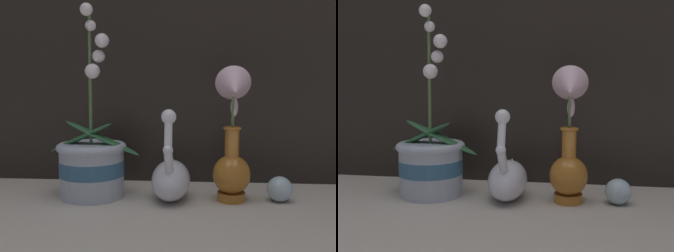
{
  "view_description": "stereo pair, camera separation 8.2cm",
  "coord_description": "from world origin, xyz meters",
  "views": [
    {
      "loc": [
        0.05,
        -0.83,
        0.28
      ],
      "look_at": [
        -0.02,
        0.14,
        0.18
      ],
      "focal_mm": 42.0,
      "sensor_mm": 36.0,
      "label": 1
    },
    {
      "loc": [
        0.13,
        -0.82,
        0.28
      ],
      "look_at": [
        -0.02,
        0.14,
        0.18
      ],
      "focal_mm": 42.0,
      "sensor_mm": 36.0,
      "label": 2
    }
  ],
  "objects": [
    {
      "name": "swan_figurine",
      "position": [
        -0.01,
        0.11,
        0.06
      ],
      "size": [
        0.09,
        0.21,
        0.23
      ],
      "color": "white",
      "rests_on": "ground_plane"
    },
    {
      "name": "glass_sphere",
      "position": [
        0.25,
        0.11,
        0.03
      ],
      "size": [
        0.06,
        0.06,
        0.06
      ],
      "color": "silver",
      "rests_on": "ground_plane"
    },
    {
      "name": "blue_vase",
      "position": [
        0.13,
        0.1,
        0.13
      ],
      "size": [
        0.09,
        0.12,
        0.32
      ],
      "color": "#B26B23",
      "rests_on": "ground_plane"
    },
    {
      "name": "orchid_potted_plant",
      "position": [
        -0.21,
        0.12,
        0.09
      ],
      "size": [
        0.24,
        0.17,
        0.47
      ],
      "color": "#B2BCCC",
      "rests_on": "ground_plane"
    },
    {
      "name": "ground_plane",
      "position": [
        0.0,
        0.0,
        0.0
      ],
      "size": [
        2.8,
        2.8,
        0.0
      ],
      "primitive_type": "plane",
      "color": "#BCB2A3"
    }
  ]
}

